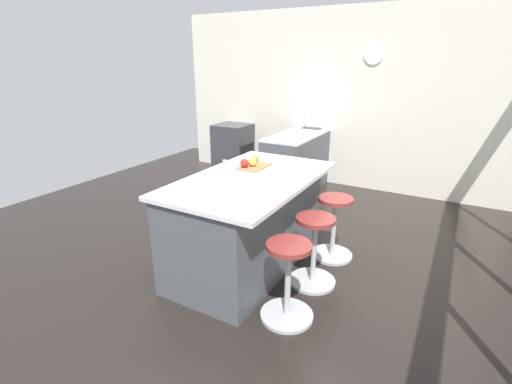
{
  "coord_description": "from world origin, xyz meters",
  "views": [
    {
      "loc": [
        3.08,
        1.85,
        2.01
      ],
      "look_at": [
        0.19,
        0.22,
        0.81
      ],
      "focal_mm": 25.78,
      "sensor_mm": 36.0,
      "label": 1
    }
  ],
  "objects_px": {
    "stool_middle": "(314,253)",
    "apple_yellow": "(253,162)",
    "stool_by_window": "(334,229)",
    "water_bottle": "(225,183)",
    "kitchen_island": "(248,221)",
    "apple_red": "(244,163)",
    "oven_range": "(233,149)",
    "stool_near_camera": "(288,284)",
    "apple_green": "(255,159)",
    "cutting_board": "(255,166)"
  },
  "relations": [
    {
      "from": "kitchen_island",
      "to": "apple_yellow",
      "type": "bearing_deg",
      "value": -160.18
    },
    {
      "from": "oven_range",
      "to": "stool_middle",
      "type": "xyz_separation_m",
      "value": [
        2.72,
        2.64,
        -0.13
      ]
    },
    {
      "from": "cutting_board",
      "to": "water_bottle",
      "type": "height_order",
      "value": "water_bottle"
    },
    {
      "from": "kitchen_island",
      "to": "cutting_board",
      "type": "height_order",
      "value": "cutting_board"
    },
    {
      "from": "cutting_board",
      "to": "water_bottle",
      "type": "relative_size",
      "value": 1.15
    },
    {
      "from": "water_bottle",
      "to": "stool_middle",
      "type": "bearing_deg",
      "value": 134.6
    },
    {
      "from": "apple_green",
      "to": "water_bottle",
      "type": "height_order",
      "value": "water_bottle"
    },
    {
      "from": "oven_range",
      "to": "stool_near_camera",
      "type": "relative_size",
      "value": 1.33
    },
    {
      "from": "kitchen_island",
      "to": "stool_near_camera",
      "type": "distance_m",
      "value": 0.93
    },
    {
      "from": "kitchen_island",
      "to": "cutting_board",
      "type": "distance_m",
      "value": 0.58
    },
    {
      "from": "stool_near_camera",
      "to": "apple_green",
      "type": "relative_size",
      "value": 9.62
    },
    {
      "from": "oven_range",
      "to": "stool_near_camera",
      "type": "bearing_deg",
      "value": 38.72
    },
    {
      "from": "stool_by_window",
      "to": "apple_yellow",
      "type": "relative_size",
      "value": 7.85
    },
    {
      "from": "stool_near_camera",
      "to": "water_bottle",
      "type": "bearing_deg",
      "value": -90.34
    },
    {
      "from": "apple_red",
      "to": "stool_near_camera",
      "type": "bearing_deg",
      "value": 48.22
    },
    {
      "from": "water_bottle",
      "to": "apple_red",
      "type": "bearing_deg",
      "value": -159.71
    },
    {
      "from": "cutting_board",
      "to": "water_bottle",
      "type": "distance_m",
      "value": 0.91
    },
    {
      "from": "stool_middle",
      "to": "cutting_board",
      "type": "relative_size",
      "value": 1.88
    },
    {
      "from": "apple_yellow",
      "to": "apple_green",
      "type": "bearing_deg",
      "value": -160.51
    },
    {
      "from": "stool_middle",
      "to": "apple_yellow",
      "type": "height_order",
      "value": "apple_yellow"
    },
    {
      "from": "stool_by_window",
      "to": "apple_green",
      "type": "distance_m",
      "value": 1.12
    },
    {
      "from": "cutting_board",
      "to": "apple_green",
      "type": "distance_m",
      "value": 0.16
    },
    {
      "from": "cutting_board",
      "to": "stool_by_window",
      "type": "bearing_deg",
      "value": 108.56
    },
    {
      "from": "stool_by_window",
      "to": "apple_yellow",
      "type": "distance_m",
      "value": 1.11
    },
    {
      "from": "kitchen_island",
      "to": "stool_by_window",
      "type": "xyz_separation_m",
      "value": [
        -0.58,
        0.72,
        -0.16
      ]
    },
    {
      "from": "stool_middle",
      "to": "apple_red",
      "type": "relative_size",
      "value": 7.65
    },
    {
      "from": "kitchen_island",
      "to": "apple_red",
      "type": "distance_m",
      "value": 0.59
    },
    {
      "from": "stool_by_window",
      "to": "apple_green",
      "type": "xyz_separation_m",
      "value": [
        0.14,
        -0.87,
        0.69
      ]
    },
    {
      "from": "oven_range",
      "to": "apple_yellow",
      "type": "height_order",
      "value": "apple_yellow"
    },
    {
      "from": "stool_middle",
      "to": "stool_near_camera",
      "type": "bearing_deg",
      "value": 0.0
    },
    {
      "from": "cutting_board",
      "to": "apple_red",
      "type": "relative_size",
      "value": 4.07
    },
    {
      "from": "stool_by_window",
      "to": "stool_middle",
      "type": "height_order",
      "value": "same"
    },
    {
      "from": "apple_green",
      "to": "apple_yellow",
      "type": "distance_m",
      "value": 0.17
    },
    {
      "from": "kitchen_island",
      "to": "apple_red",
      "type": "xyz_separation_m",
      "value": [
        -0.2,
        -0.15,
        0.54
      ]
    },
    {
      "from": "stool_near_camera",
      "to": "water_bottle",
      "type": "distance_m",
      "value": 0.95
    },
    {
      "from": "stool_by_window",
      "to": "apple_green",
      "type": "relative_size",
      "value": 9.62
    },
    {
      "from": "apple_green",
      "to": "stool_near_camera",
      "type": "bearing_deg",
      "value": 40.71
    },
    {
      "from": "stool_near_camera",
      "to": "cutting_board",
      "type": "bearing_deg",
      "value": -137.44
    },
    {
      "from": "kitchen_island",
      "to": "apple_yellow",
      "type": "xyz_separation_m",
      "value": [
        -0.28,
        -0.1,
        0.53
      ]
    },
    {
      "from": "kitchen_island",
      "to": "apple_red",
      "type": "bearing_deg",
      "value": -142.84
    },
    {
      "from": "apple_red",
      "to": "apple_green",
      "type": "xyz_separation_m",
      "value": [
        -0.24,
        -0.01,
        -0.01
      ]
    },
    {
      "from": "apple_yellow",
      "to": "water_bottle",
      "type": "relative_size",
      "value": 0.28
    },
    {
      "from": "stool_near_camera",
      "to": "apple_yellow",
      "type": "relative_size",
      "value": 7.85
    },
    {
      "from": "apple_red",
      "to": "cutting_board",
      "type": "bearing_deg",
      "value": 152.2
    },
    {
      "from": "stool_middle",
      "to": "apple_yellow",
      "type": "xyz_separation_m",
      "value": [
        -0.28,
        -0.82,
        0.7
      ]
    },
    {
      "from": "cutting_board",
      "to": "oven_range",
      "type": "bearing_deg",
      "value": -142.8
    },
    {
      "from": "stool_by_window",
      "to": "water_bottle",
      "type": "height_order",
      "value": "water_bottle"
    },
    {
      "from": "kitchen_island",
      "to": "stool_by_window",
      "type": "height_order",
      "value": "kitchen_island"
    },
    {
      "from": "stool_by_window",
      "to": "water_bottle",
      "type": "bearing_deg",
      "value": -26.82
    },
    {
      "from": "apple_red",
      "to": "water_bottle",
      "type": "xyz_separation_m",
      "value": [
        0.77,
        0.28,
        0.06
      ]
    }
  ]
}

